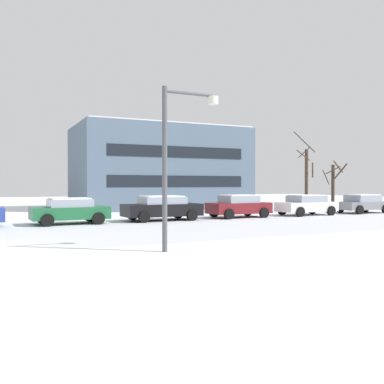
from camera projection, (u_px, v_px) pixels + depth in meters
street_lamp at (176, 149)px, 13.42m from camera, size 1.95×0.36×5.14m
parked_car_green at (70, 210)px, 22.58m from camera, size 4.00×2.25×1.38m
parked_car_black at (162, 208)px, 24.76m from camera, size 4.56×2.24×1.44m
parked_car_maroon at (239, 206)px, 27.00m from camera, size 4.03×2.13×1.44m
parked_car_white at (306, 205)px, 28.99m from camera, size 4.19×2.14×1.39m
parked_car_gray at (363, 203)px, 31.21m from camera, size 4.12×2.10×1.37m
tree_far_mid at (307, 178)px, 32.15m from camera, size 1.82×1.70×6.04m
tree_far_right at (334, 184)px, 33.89m from camera, size 1.66×1.69×3.96m
building_far_right at (159, 168)px, 38.08m from camera, size 14.55×8.72×7.14m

